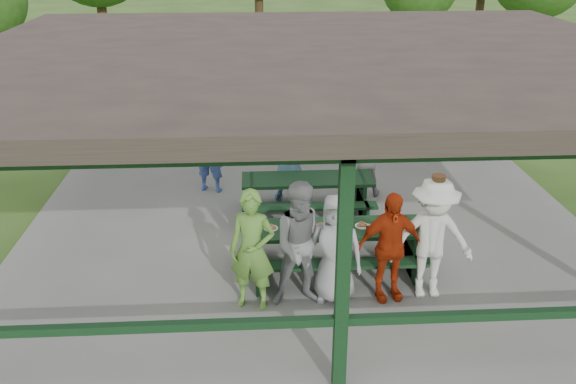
{
  "coord_description": "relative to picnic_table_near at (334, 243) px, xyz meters",
  "views": [
    {
      "loc": [
        -0.92,
        -9.41,
        5.02
      ],
      "look_at": [
        -0.39,
        -0.3,
        1.06
      ],
      "focal_mm": 38.0,
      "sensor_mm": 36.0,
      "label": 1
    }
  ],
  "objects": [
    {
      "name": "contestant_grey_left",
      "position": [
        -0.54,
        -0.85,
        0.44
      ],
      "size": [
        0.93,
        0.74,
        1.84
      ],
      "primitive_type": "imported",
      "rotation": [
        0.0,
        0.0,
        0.05
      ],
      "color": "gray",
      "rests_on": "concrete_slab"
    },
    {
      "name": "concrete_slab",
      "position": [
        -0.27,
        1.2,
        -0.53
      ],
      "size": [
        10.0,
        8.0,
        0.1
      ],
      "primitive_type": "cube",
      "color": "slate",
      "rests_on": "ground"
    },
    {
      "name": "spectator_grey",
      "position": [
        0.95,
        2.92,
        0.28
      ],
      "size": [
        0.74,
        0.58,
        1.51
      ],
      "primitive_type": "imported",
      "rotation": [
        0.0,
        0.0,
        3.13
      ],
      "color": "gray",
      "rests_on": "concrete_slab"
    },
    {
      "name": "picnic_table_near",
      "position": [
        0.0,
        0.0,
        0.0
      ],
      "size": [
        2.72,
        1.39,
        0.75
      ],
      "color": "black",
      "rests_on": "concrete_slab"
    },
    {
      "name": "spectator_blue",
      "position": [
        -2.09,
        3.29,
        0.41
      ],
      "size": [
        0.75,
        0.6,
        1.78
      ],
      "primitive_type": "imported",
      "rotation": [
        0.0,
        0.0,
        2.83
      ],
      "color": "#3D569E",
      "rests_on": "concrete_slab"
    },
    {
      "name": "table_setting",
      "position": [
        0.18,
        0.02,
        0.31
      ],
      "size": [
        2.55,
        0.45,
        0.1
      ],
      "color": "white",
      "rests_on": "picnic_table_near"
    },
    {
      "name": "picnic_table_far",
      "position": [
        -0.23,
        2.0,
        -0.01
      ],
      "size": [
        2.38,
        1.39,
        0.75
      ],
      "color": "black",
      "rests_on": "concrete_slab"
    },
    {
      "name": "contestant_red",
      "position": [
        0.67,
        -0.79,
        0.34
      ],
      "size": [
        1.01,
        0.54,
        1.64
      ],
      "primitive_type": "imported",
      "rotation": [
        0.0,
        0.0,
        0.15
      ],
      "color": "#A6280B",
      "rests_on": "concrete_slab"
    },
    {
      "name": "pickup_truck",
      "position": [
        2.06,
        9.01,
        0.16
      ],
      "size": [
        5.81,
        3.86,
        1.48
      ],
      "primitive_type": "imported",
      "rotation": [
        0.0,
        0.0,
        1.86
      ],
      "color": "silver",
      "rests_on": "ground"
    },
    {
      "name": "spectator_lblue",
      "position": [
        -0.51,
        2.79,
        0.38
      ],
      "size": [
        1.66,
        0.83,
        1.72
      ],
      "primitive_type": "imported",
      "rotation": [
        0.0,
        0.0,
        2.93
      ],
      "color": "#92C6E2",
      "rests_on": "concrete_slab"
    },
    {
      "name": "contestant_green",
      "position": [
        -1.25,
        -0.88,
        0.4
      ],
      "size": [
        0.72,
        0.56,
        1.75
      ],
      "primitive_type": "imported",
      "rotation": [
        0.0,
        0.0,
        -0.24
      ],
      "color": "#5D9235",
      "rests_on": "concrete_slab"
    },
    {
      "name": "ground",
      "position": [
        -0.27,
        1.2,
        -0.58
      ],
      "size": [
        90.0,
        90.0,
        0.0
      ],
      "primitive_type": "plane",
      "color": "#2D4916",
      "rests_on": "ground"
    },
    {
      "name": "farm_trailer",
      "position": [
        -3.14,
        9.24,
        0.04
      ],
      "size": [
        3.58,
        2.26,
        1.25
      ],
      "rotation": [
        0.0,
        0.0,
        -0.34
      ],
      "color": "navy",
      "rests_on": "ground"
    },
    {
      "name": "pavilion_structure",
      "position": [
        -0.27,
        1.2,
        2.59
      ],
      "size": [
        10.6,
        8.6,
        3.24
      ],
      "color": "black",
      "rests_on": "concrete_slab"
    },
    {
      "name": "contestant_grey_mid",
      "position": [
        -0.1,
        -0.79,
        0.33
      ],
      "size": [
        0.9,
        0.72,
        1.61
      ],
      "primitive_type": "imported",
      "rotation": [
        0.0,
        0.0,
        -0.29
      ],
      "color": "#9B9A9D",
      "rests_on": "concrete_slab"
    },
    {
      "name": "contestant_white_fedora",
      "position": [
        1.28,
        -0.77,
        0.43
      ],
      "size": [
        1.2,
        0.72,
        1.87
      ],
      "rotation": [
        0.0,
        0.0,
        -0.04
      ],
      "color": "silver",
      "rests_on": "concrete_slab"
    }
  ]
}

